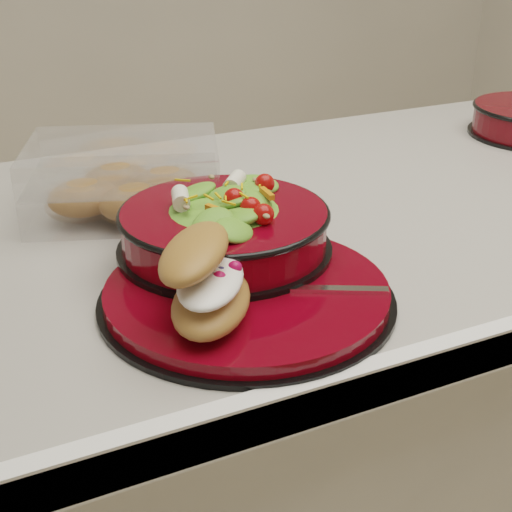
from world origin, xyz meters
name	(u,v)px	position (x,y,z in m)	size (l,w,h in m)	color
island_counter	(337,443)	(0.00, 0.00, 0.45)	(1.24, 0.74, 0.90)	silver
dinner_plate	(248,293)	(-0.26, -0.21, 0.91)	(0.31, 0.31, 0.02)	black
salad_bowl	(224,221)	(-0.25, -0.12, 0.96)	(0.24, 0.24, 0.10)	black
croissant	(208,280)	(-0.32, -0.25, 0.96)	(0.13, 0.16, 0.08)	#AE7135
fork	(310,289)	(-0.21, -0.25, 0.92)	(0.14, 0.08, 0.00)	silver
pastry_box	(125,181)	(-0.30, 0.08, 0.94)	(0.29, 0.25, 0.09)	white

